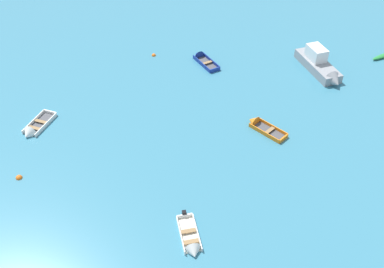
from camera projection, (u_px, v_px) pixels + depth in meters
rowboat_white_near_camera at (33, 130)px, 29.95m from camera, size 2.05×3.24×1.03m
rowboat_orange_back_row_center at (259, 125)px, 30.39m from camera, size 2.86×2.85×0.96m
rowboat_deep_blue_foreground_center at (202, 58)px, 37.39m from camera, size 2.49×3.32×0.96m
motor_launch_grey_outer_right at (321, 66)px, 35.61m from camera, size 3.22×5.89×2.13m
rowboat_white_cluster_outer at (192, 244)px, 22.77m from camera, size 1.50×3.03×0.89m
mooring_buoy_between_boats_left at (154, 56)px, 38.04m from camera, size 0.39×0.39×0.39m
mooring_buoy_between_boats_right at (20, 178)px, 26.64m from camera, size 0.41×0.41×0.41m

